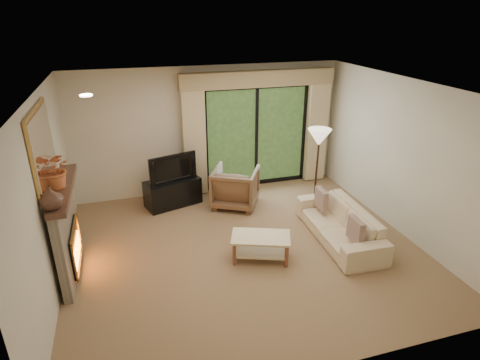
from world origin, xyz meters
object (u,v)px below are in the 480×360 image
object	(u,v)px
media_console	(173,192)
sofa	(340,224)
armchair	(235,187)
coffee_table	(261,247)

from	to	relation	value
media_console	sofa	xyz separation A→B (m)	(2.50, -2.10, 0.02)
armchair	media_console	bearing A→B (deg)	10.89
sofa	coffee_table	distance (m)	1.47
sofa	media_console	bearing A→B (deg)	-127.43
armchair	sofa	size ratio (longest dim) A/B	0.44
media_console	armchair	distance (m)	1.24
coffee_table	sofa	bearing A→B (deg)	27.54
sofa	armchair	bearing A→B (deg)	-140.03
media_console	coffee_table	xyz separation A→B (m)	(1.04, -2.27, -0.06)
media_console	sofa	bearing A→B (deg)	-56.83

